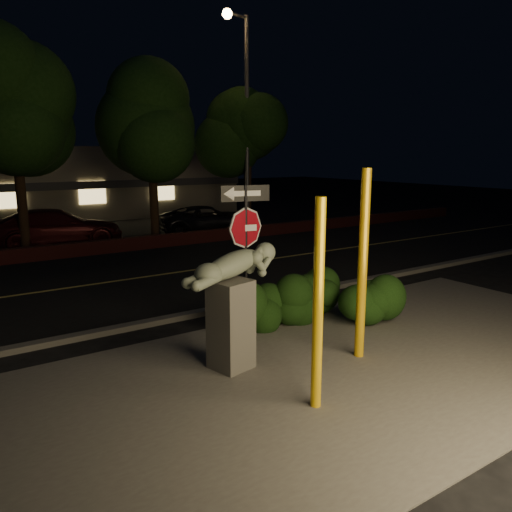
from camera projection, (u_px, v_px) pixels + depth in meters
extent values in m
plane|color=black|center=(120.00, 259.00, 17.50)|extent=(90.00, 90.00, 0.00)
cube|color=#4C4944|center=(335.00, 369.00, 8.56)|extent=(14.00, 6.00, 0.02)
cube|color=black|center=(153.00, 276.00, 15.06)|extent=(80.00, 8.00, 0.01)
cube|color=tan|center=(153.00, 276.00, 15.06)|extent=(80.00, 0.12, 0.00)
cube|color=#4C4944|center=(221.00, 309.00, 11.72)|extent=(80.00, 0.25, 0.12)
cube|color=#4C1918|center=(108.00, 246.00, 18.51)|extent=(40.00, 0.35, 0.50)
cube|color=black|center=(70.00, 233.00, 23.19)|extent=(40.00, 12.00, 0.01)
cube|color=#655C51|center=(33.00, 182.00, 29.29)|extent=(22.00, 10.00, 4.00)
cube|color=#333338|center=(52.00, 186.00, 25.15)|extent=(22.00, 0.20, 0.40)
cube|color=#FFD87F|center=(9.00, 196.00, 24.18)|extent=(1.40, 0.08, 1.20)
cube|color=#FFD87F|center=(92.00, 193.00, 26.36)|extent=(1.40, 0.08, 1.20)
cube|color=#FFD87F|center=(163.00, 190.00, 28.54)|extent=(1.40, 0.08, 1.20)
cylinder|color=black|center=(21.00, 195.00, 18.31)|extent=(0.36, 0.36, 4.25)
ellipsoid|color=black|center=(10.00, 83.00, 17.51)|extent=(5.20, 5.20, 4.68)
cylinder|color=black|center=(154.00, 193.00, 20.74)|extent=(0.36, 0.36, 4.00)
ellipsoid|color=black|center=(150.00, 101.00, 19.99)|extent=(4.80, 4.80, 4.32)
cylinder|color=black|center=(248.00, 189.00, 23.89)|extent=(0.36, 0.36, 3.90)
ellipsoid|color=black|center=(248.00, 114.00, 23.18)|extent=(4.40, 4.40, 3.96)
cylinder|color=yellow|center=(318.00, 306.00, 7.00)|extent=(0.15, 0.15, 3.08)
cylinder|color=#EBAD12|center=(363.00, 266.00, 8.77)|extent=(0.17, 0.17, 3.40)
cylinder|color=black|center=(246.00, 259.00, 10.29)|extent=(0.06, 0.06, 3.02)
cube|color=white|center=(246.00, 228.00, 10.16)|extent=(0.45, 0.14, 0.13)
cube|color=black|center=(246.00, 193.00, 10.02)|extent=(1.00, 0.27, 0.32)
cube|color=white|center=(246.00, 193.00, 10.02)|extent=(0.63, 0.18, 0.13)
cube|color=#4C4944|center=(231.00, 325.00, 8.47)|extent=(0.73, 0.73, 1.57)
sphere|color=slate|center=(265.00, 253.00, 8.84)|extent=(0.37, 0.37, 0.37)
ellipsoid|color=black|center=(266.00, 305.00, 10.47)|extent=(2.17, 1.54, 1.03)
ellipsoid|color=black|center=(308.00, 292.00, 11.09)|extent=(2.11, 1.67, 1.22)
ellipsoid|color=black|center=(367.00, 298.00, 10.93)|extent=(1.65, 1.16, 1.06)
cylinder|color=#4F4F54|center=(247.00, 128.00, 22.55)|extent=(0.19, 0.19, 9.50)
cylinder|color=#4F4F54|center=(237.00, 15.00, 21.21)|extent=(1.14, 0.34, 0.11)
sphere|color=#FFB259|center=(227.00, 14.00, 20.82)|extent=(0.42, 0.42, 0.42)
imported|color=#431014|center=(56.00, 228.00, 19.87)|extent=(5.34, 2.81, 1.48)
imported|color=black|center=(208.00, 219.00, 23.13)|extent=(4.85, 2.98, 1.26)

